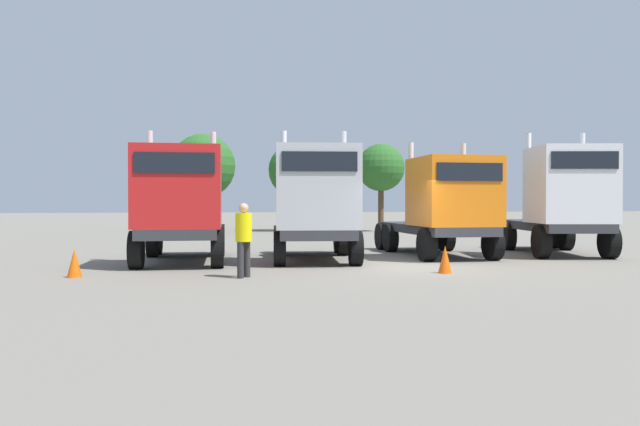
% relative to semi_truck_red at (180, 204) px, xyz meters
% --- Properties ---
extents(ground, '(200.00, 200.00, 0.00)m').
position_rel_semi_truck_red_xyz_m(ground, '(6.38, -2.07, -1.80)').
color(ground, slate).
extents(semi_truck_red, '(2.79, 6.28, 4.01)m').
position_rel_semi_truck_red_xyz_m(semi_truck_red, '(0.00, 0.00, 0.00)').
color(semi_truck_red, '#333338').
rests_on(semi_truck_red, ground).
extents(semi_truck_silver, '(3.18, 6.08, 4.09)m').
position_rel_semi_truck_red_xyz_m(semi_truck_silver, '(4.04, -0.14, 0.03)').
color(semi_truck_silver, '#333338').
rests_on(semi_truck_silver, ground).
extents(semi_truck_orange, '(2.59, 6.26, 3.88)m').
position_rel_semi_truck_red_xyz_m(semi_truck_orange, '(8.59, 0.72, -0.06)').
color(semi_truck_orange, '#333338').
rests_on(semi_truck_orange, ground).
extents(semi_truck_white, '(3.68, 6.45, 4.29)m').
position_rel_semi_truck_red_xyz_m(semi_truck_white, '(12.80, 0.61, 0.13)').
color(semi_truck_white, '#333338').
rests_on(semi_truck_white, ground).
extents(visitor_in_hivis, '(0.56, 0.56, 1.82)m').
position_rel_semi_truck_red_xyz_m(visitor_in_hivis, '(1.62, -3.65, -0.74)').
color(visitor_in_hivis, '#2C2C2C').
rests_on(visitor_in_hivis, ground).
extents(traffic_cone_near, '(0.36, 0.36, 0.71)m').
position_rel_semi_truck_red_xyz_m(traffic_cone_near, '(6.80, -3.66, -1.44)').
color(traffic_cone_near, '#F2590C').
rests_on(traffic_cone_near, ground).
extents(traffic_cone_far, '(0.36, 0.36, 0.70)m').
position_rel_semi_truck_red_xyz_m(traffic_cone_far, '(-2.43, -2.84, -1.45)').
color(traffic_cone_far, '#F2590C').
rests_on(traffic_cone_far, ground).
extents(oak_far_left, '(3.93, 3.93, 6.04)m').
position_rel_semi_truck_red_xyz_m(oak_far_left, '(0.72, 20.05, 2.26)').
color(oak_far_left, '#4C3823').
rests_on(oak_far_left, ground).
extents(oak_far_centre, '(3.46, 3.46, 5.62)m').
position_rel_semi_truck_red_xyz_m(oak_far_centre, '(6.52, 20.59, 2.07)').
color(oak_far_centre, '#4C3823').
rests_on(oak_far_centre, ground).
extents(oak_far_right, '(3.00, 3.00, 5.54)m').
position_rel_semi_truck_red_xyz_m(oak_far_right, '(11.76, 19.11, 2.21)').
color(oak_far_right, '#4C3823').
rests_on(oak_far_right, ground).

